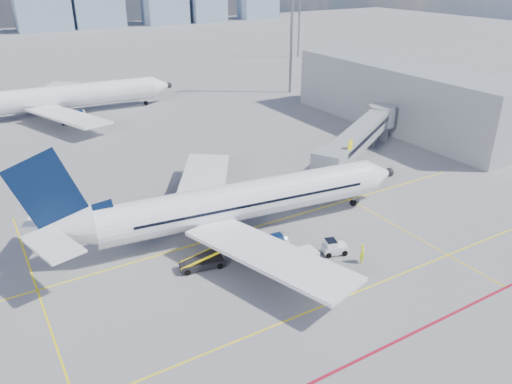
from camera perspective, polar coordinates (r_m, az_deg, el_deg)
ground at (r=45.44m, az=3.75°, el=-8.59°), size 420.00×420.00×0.00m
apron_markings at (r=42.58m, az=6.13°, el=-11.25°), size 90.00×35.12×0.01m
jet_bridge at (r=69.38m, az=12.03°, el=6.41°), size 23.55×15.78×6.30m
terminal_block at (r=86.51m, az=16.23°, el=10.45°), size 10.00×42.00×10.00m
floodlight_mast_ne at (r=105.45m, az=4.11°, el=18.51°), size 3.20×0.61×25.45m
floodlight_mast_far at (r=149.44m, az=5.02°, el=20.30°), size 3.20×0.61×25.45m
distant_skyline at (r=222.39m, az=-27.00°, el=18.78°), size 247.22×14.57×31.21m
main_aircraft at (r=49.40m, az=-3.05°, el=-1.36°), size 39.19×34.07×11.47m
second_aircraft at (r=96.37m, az=-21.77°, el=9.99°), size 41.65×36.26×12.15m
baggage_tug at (r=47.44m, az=8.84°, el=-6.25°), size 2.48×1.92×1.54m
cargo_dolly at (r=43.89m, az=4.62°, el=-8.08°), size 4.11×2.10×2.18m
belt_loader at (r=45.22m, az=-6.04°, el=-7.97°), size 5.69×2.23×2.28m
ramp_worker at (r=46.60m, az=12.06°, el=-6.85°), size 0.74×0.82×1.88m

